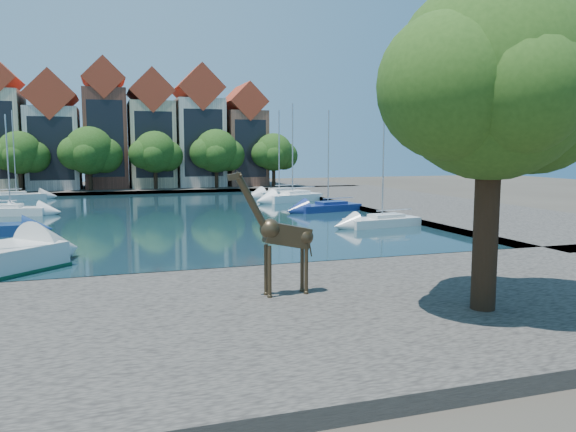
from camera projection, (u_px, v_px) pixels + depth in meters
name	position (u px, v px, depth m)	size (l,w,h in m)	color
ground	(209.00, 280.00, 24.74)	(160.00, 160.00, 0.00)	#38332B
water_basin	(159.00, 216.00, 47.40)	(38.00, 50.00, 0.08)	black
near_quay	(247.00, 320.00, 18.10)	(50.00, 14.00, 0.50)	#514D46
far_quay	(138.00, 188.00, 77.59)	(60.00, 16.00, 0.50)	#514D46
right_quay	(419.00, 205.00, 55.04)	(14.00, 52.00, 0.50)	#514D46
plane_tree	(495.00, 87.00, 17.66)	(8.32, 6.40, 10.62)	#332114
townhouse_west_inner	(53.00, 136.00, 73.51)	(6.43, 9.18, 15.15)	beige
townhouse_center	(105.00, 129.00, 75.38)	(5.44, 9.18, 16.93)	brown
townhouse_east_inner	(151.00, 134.00, 77.30)	(5.94, 9.18, 15.79)	#C0B089
townhouse_east_mid	(198.00, 132.00, 79.25)	(6.43, 9.18, 16.65)	beige
townhouse_east_end	(243.00, 139.00, 81.36)	(5.44, 9.18, 14.43)	brown
far_tree_west	(20.00, 154.00, 67.55)	(6.76, 5.20, 7.36)	#332114
far_tree_mid_west	(90.00, 152.00, 69.98)	(7.80, 6.00, 8.00)	#332114
far_tree_mid_east	(156.00, 153.00, 72.45)	(7.02, 5.40, 7.52)	#332114
far_tree_east	(217.00, 152.00, 74.89)	(7.54, 5.80, 7.84)	#332114
far_tree_far_east	(274.00, 153.00, 77.36)	(6.76, 5.20, 7.36)	#332114
giraffe_statue	(281.00, 235.00, 19.99)	(3.11, 0.61, 4.44)	#3A2E1D
sailboat_left_d	(11.00, 209.00, 47.83)	(6.04, 3.08, 8.54)	silver
sailboat_left_e	(17.00, 195.00, 62.03)	(6.24, 3.51, 9.82)	beige
sailboat_right_a	(382.00, 220.00, 41.08)	(5.83, 2.69, 10.11)	silver
sailboat_right_b	(328.00, 206.00, 51.04)	(6.36, 3.33, 9.07)	navy
sailboat_right_c	(293.00, 196.00, 60.27)	(6.99, 4.47, 10.40)	white
sailboat_right_d	(279.00, 192.00, 65.33)	(6.75, 4.44, 10.03)	silver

